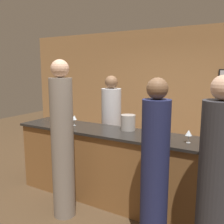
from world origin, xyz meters
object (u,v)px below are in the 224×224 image
bartender (111,132)px  ice_bucket (128,122)px  guest_0 (63,144)px  wine_bottle_1 (207,130)px  wine_bottle_0 (164,133)px  guest_1 (216,186)px  guest_2 (155,173)px

bartender → ice_bucket: 0.83m
guest_0 → wine_bottle_1: (1.60, 0.85, 0.20)m
wine_bottle_0 → wine_bottle_1: 0.57m
guest_1 → guest_2: bearing=179.5°
guest_2 → wine_bottle_1: (0.34, 0.89, 0.30)m
guest_0 → wine_bottle_0: size_ratio=7.60×
bartender → guest_2: (1.29, -1.34, 0.03)m
ice_bucket → guest_2: bearing=-49.3°
guest_0 → wine_bottle_0: (1.17, 0.47, 0.19)m
guest_2 → bartender: bearing=133.9°
bartender → wine_bottle_1: bearing=164.5°
guest_2 → guest_1: bearing=-0.5°
guest_0 → wine_bottle_1: size_ratio=6.56×
guest_1 → wine_bottle_1: size_ratio=6.04×
bartender → guest_1: (1.88, -1.35, 0.03)m
guest_1 → wine_bottle_0: 0.89m
bartender → guest_0: (0.03, -1.30, 0.13)m
guest_1 → ice_bucket: bearing=147.3°
bartender → ice_bucket: (0.57, -0.51, 0.32)m
bartender → guest_2: 1.86m
bartender → ice_bucket: bearing=138.4°
bartender → wine_bottle_0: (1.21, -0.83, 0.32)m
wine_bottle_1 → ice_bucket: size_ratio=1.42×
guest_1 → ice_bucket: guest_1 is taller
wine_bottle_0 → ice_bucket: 0.71m
guest_0 → guest_1: bearing=-1.4°
guest_1 → wine_bottle_0: size_ratio=7.00×
bartender → guest_2: bearing=133.9°
guest_0 → guest_2: bearing=-1.9°
guest_0 → wine_bottle_1: bearing=27.9°
guest_0 → ice_bucket: (0.54, 0.79, 0.19)m
ice_bucket → bartender: bearing=138.4°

